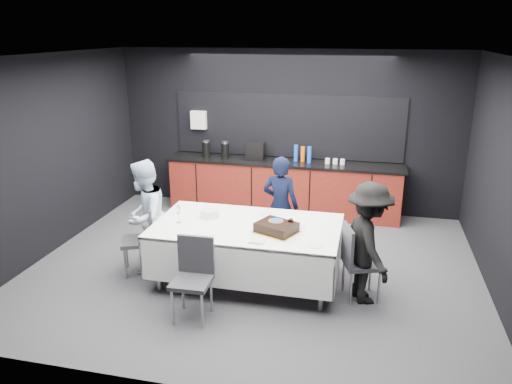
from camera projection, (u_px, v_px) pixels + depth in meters
ground at (254, 267)px, 6.85m from camera, size 6.00×6.00×0.00m
room_shell at (254, 133)px, 6.27m from camera, size 6.04×5.04×2.82m
kitchenette at (283, 183)px, 8.73m from camera, size 4.10×0.64×2.05m
party_table at (247, 235)px, 6.28m from camera, size 2.32×1.32×0.78m
cake_assembly at (277, 227)px, 5.99m from camera, size 0.59×0.55×0.16m
plate_stack at (210, 213)px, 6.48m from camera, size 0.24×0.24×0.10m
loose_plate_near at (204, 235)px, 5.92m from camera, size 0.18×0.18×0.01m
loose_plate_right_a at (298, 226)px, 6.19m from camera, size 0.18×0.18×0.01m
loose_plate_right_b at (315, 244)px, 5.66m from camera, size 0.22×0.22×0.01m
loose_plate_far at (265, 214)px, 6.58m from camera, size 0.19×0.19×0.01m
fork_pile at (257, 242)px, 5.71m from camera, size 0.18×0.12×0.03m
champagne_flute at (178, 211)px, 6.26m from camera, size 0.06×0.06×0.22m
chair_left at (143, 235)px, 6.56m from camera, size 0.55×0.55×0.92m
chair_right at (356, 257)px, 5.91m from camera, size 0.53×0.53×0.92m
chair_near at (193, 272)px, 5.55m from camera, size 0.43×0.43×0.92m
person_center at (280, 206)px, 7.06m from camera, size 0.58×0.44×1.45m
person_left at (145, 217)px, 6.56m from camera, size 0.57×0.74×1.52m
person_right at (368, 243)px, 5.80m from camera, size 0.86×1.09×1.47m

